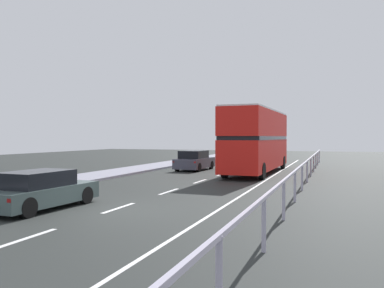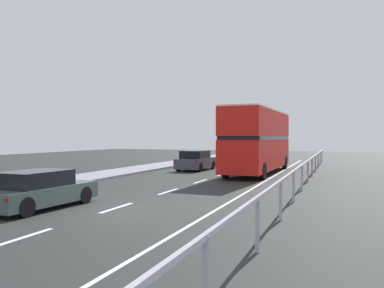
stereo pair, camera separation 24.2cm
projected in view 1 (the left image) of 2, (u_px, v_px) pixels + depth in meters
name	position (u px, v px, depth m)	size (l,w,h in m)	color
ground_plane	(114.00, 211.00, 13.53)	(73.19, 120.00, 0.10)	#272A29
lane_paint_markings	(232.00, 185.00, 20.57)	(3.51, 46.00, 0.01)	silver
bridge_side_railing	(305.00, 167.00, 20.05)	(0.10, 42.00, 1.22)	#B0A9C0
double_decker_bus_red	(257.00, 139.00, 27.25)	(2.70, 11.46, 4.31)	red
hatchback_car_near	(40.00, 190.00, 13.67)	(1.92, 4.28, 1.32)	#40514F
sedan_car_ahead	(194.00, 161.00, 29.63)	(1.99, 4.16, 1.47)	#434554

